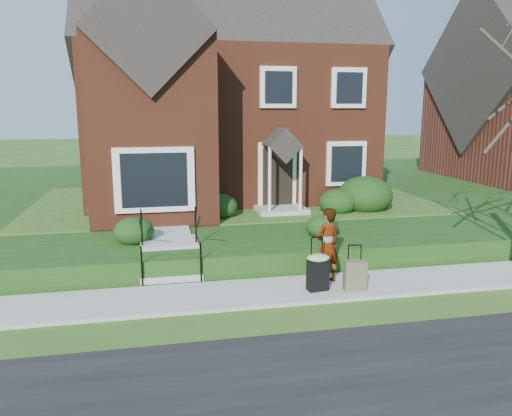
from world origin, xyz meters
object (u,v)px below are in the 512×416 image
object	(u,v)px
suitcase_black	(318,270)
suitcase_olive	(355,276)
front_steps	(170,254)
woman	(327,245)

from	to	relation	value
suitcase_black	suitcase_olive	bearing A→B (deg)	-21.46
front_steps	woman	xyz separation A→B (m)	(3.42, -1.61, 0.46)
suitcase_black	suitcase_olive	distance (m)	0.80
woman	suitcase_olive	xyz separation A→B (m)	(0.41, -0.63, -0.52)
woman	suitcase_olive	size ratio (longest dim) A/B	1.70
front_steps	suitcase_black	world-z (taller)	front_steps
suitcase_olive	woman	bearing A→B (deg)	129.48
front_steps	woman	distance (m)	3.81
front_steps	suitcase_olive	xyz separation A→B (m)	(3.83, -2.24, -0.06)
front_steps	suitcase_black	size ratio (longest dim) A/B	1.71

